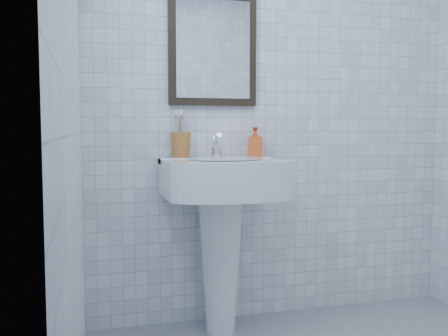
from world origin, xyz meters
name	(u,v)px	position (x,y,z in m)	size (l,w,h in m)	color
wall_back	(276,105)	(0.00, 1.20, 1.25)	(2.20, 0.02, 2.50)	white
wall_left	(76,80)	(-1.10, 0.00, 1.25)	(0.02, 2.40, 2.50)	white
washbasin	(222,216)	(-0.38, 0.99, 0.64)	(0.62, 0.46, 0.96)	white
faucet	(216,148)	(-0.38, 1.10, 1.01)	(0.06, 0.12, 0.14)	white
toothbrush_cup	(181,145)	(-0.58, 1.12, 1.02)	(0.11, 0.11, 0.14)	#B36529
soap_dispenser	(255,142)	(-0.16, 1.11, 1.04)	(0.08, 0.08, 0.17)	red
wall_mirror	(213,50)	(-0.38, 1.18, 1.55)	(0.50, 0.04, 0.62)	black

